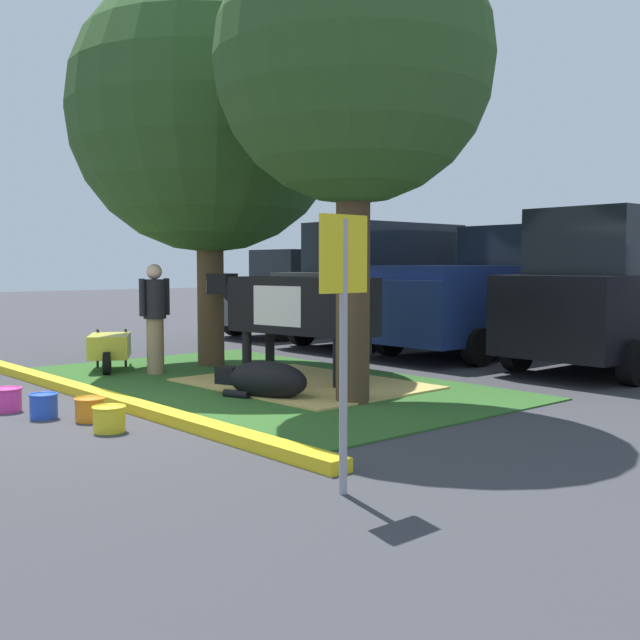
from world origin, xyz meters
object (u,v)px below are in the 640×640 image
(calf_lying, at_px, (265,380))
(person_visitor_near, at_px, (360,321))
(bucket_orange, at_px, (90,409))
(suv_black, at_px, (624,290))
(parking_sign, at_px, (344,298))
(bucket_pink, at_px, (7,399))
(wheelbarrow, at_px, (110,347))
(sedan_blue, at_px, (306,294))
(bucket_yellow, at_px, (109,418))
(person_handler, at_px, (155,315))
(suv_dark_grey, at_px, (385,284))
(shade_tree_left, at_px, (209,114))
(bucket_blue, at_px, (44,405))
(cow_holstein, at_px, (296,306))
(pickup_truck_black, at_px, (496,294))
(shade_tree_right, at_px, (354,65))

(calf_lying, height_order, person_visitor_near, person_visitor_near)
(bucket_orange, bearing_deg, suv_black, 78.08)
(parking_sign, distance_m, bucket_pink, 5.06)
(wheelbarrow, distance_m, sedan_blue, 6.96)
(bucket_pink, xyz_separation_m, bucket_yellow, (1.77, 0.40, -0.01))
(person_handler, xyz_separation_m, bucket_pink, (1.48, -2.72, -0.77))
(sedan_blue, relative_size, suv_dark_grey, 0.96)
(parking_sign, relative_size, suv_dark_grey, 0.44)
(wheelbarrow, xyz_separation_m, sedan_blue, (-2.76, 6.36, 0.60))
(shade_tree_left, xyz_separation_m, bucket_blue, (2.47, -3.76, -3.97))
(shade_tree_left, relative_size, person_visitor_near, 4.11)
(person_handler, bearing_deg, bucket_orange, -40.46)
(sedan_blue, bearing_deg, person_visitor_near, -33.30)
(bucket_yellow, relative_size, suv_black, 0.07)
(shade_tree_left, distance_m, wheelbarrow, 4.07)
(person_handler, height_order, sedan_blue, sedan_blue)
(cow_holstein, xyz_separation_m, bucket_yellow, (1.35, -3.52, -0.95))
(bucket_orange, xyz_separation_m, pickup_truck_black, (-0.98, 8.56, 0.98))
(shade_tree_left, relative_size, parking_sign, 3.14)
(shade_tree_left, bearing_deg, sedan_blue, 124.16)
(shade_tree_left, xyz_separation_m, wheelbarrow, (-0.49, -1.56, -3.73))
(parking_sign, bearing_deg, calf_lying, 151.09)
(suv_black, bearing_deg, shade_tree_left, -134.48)
(person_visitor_near, distance_m, bucket_blue, 4.85)
(sedan_blue, bearing_deg, calf_lying, -43.42)
(shade_tree_right, relative_size, cow_holstein, 1.82)
(parking_sign, distance_m, bucket_blue, 4.40)
(cow_holstein, distance_m, bucket_pink, 4.06)
(parking_sign, xyz_separation_m, bucket_orange, (-3.70, -0.27, -1.30))
(wheelbarrow, relative_size, bucket_blue, 4.81)
(shade_tree_left, height_order, suv_black, shade_tree_left)
(cow_holstein, relative_size, pickup_truck_black, 0.58)
(sedan_blue, bearing_deg, person_handler, -59.24)
(bucket_pink, distance_m, sedan_blue, 10.11)
(suv_dark_grey, relative_size, pickup_truck_black, 0.85)
(shade_tree_right, height_order, parking_sign, shade_tree_right)
(cow_holstein, xyz_separation_m, bucket_orange, (0.71, -3.44, -0.95))
(calf_lying, bearing_deg, cow_holstein, 125.70)
(shade_tree_left, distance_m, suv_black, 7.24)
(bucket_orange, bearing_deg, bucket_pink, -156.85)
(calf_lying, relative_size, bucket_blue, 4.20)
(shade_tree_right, xyz_separation_m, person_handler, (-3.73, -0.59, -3.09))
(wheelbarrow, bearing_deg, shade_tree_left, 72.54)
(bucket_yellow, xyz_separation_m, pickup_truck_black, (-1.61, 8.65, 0.98))
(bucket_blue, relative_size, bucket_yellow, 0.93)
(person_visitor_near, relative_size, bucket_pink, 4.53)
(bucket_blue, bearing_deg, suv_dark_grey, 109.59)
(pickup_truck_black, bearing_deg, bucket_yellow, -79.43)
(cow_holstein, distance_m, pickup_truck_black, 5.13)
(shade_tree_right, distance_m, suv_black, 6.05)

